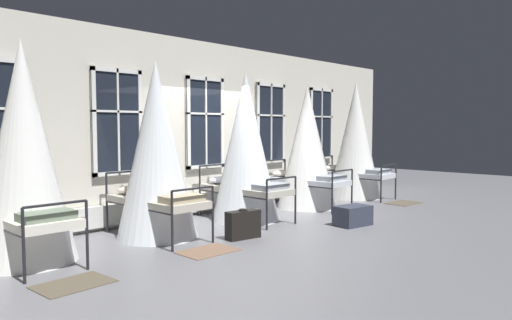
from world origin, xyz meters
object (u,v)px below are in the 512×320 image
object	(u,v)px
cot_third	(246,148)
suitcase_dark	(243,225)
cot_first	(24,154)
cot_fourth	(307,148)
cot_fifth	(355,142)
cot_second	(156,152)
travel_trunk	(353,216)

from	to	relation	value
cot_third	suitcase_dark	size ratio (longest dim) A/B	4.72
cot_third	suitcase_dark	world-z (taller)	cot_third
cot_first	cot_fourth	distance (m)	5.89
cot_first	suitcase_dark	distance (m)	3.27
cot_first	cot_fifth	world-z (taller)	cot_first
cot_first	cot_second	distance (m)	1.98
cot_fourth	travel_trunk	world-z (taller)	cot_fourth
suitcase_dark	travel_trunk	distance (m)	2.17
cot_fifth	travel_trunk	distance (m)	3.71
cot_fourth	travel_trunk	xyz separation A→B (m)	(-0.99, -1.79, -1.11)
cot_third	cot_second	bearing A→B (deg)	91.38
suitcase_dark	cot_third	bearing A→B (deg)	53.12
cot_third	cot_fifth	xyz separation A→B (m)	(3.93, 0.08, 0.03)
suitcase_dark	travel_trunk	bearing A→B (deg)	-8.73
cot_first	suitcase_dark	world-z (taller)	cot_first
cot_fourth	cot_fifth	distance (m)	2.00
cot_first	cot_fifth	size ratio (longest dim) A/B	1.01
cot_third	cot_fifth	bearing A→B (deg)	-87.31
cot_third	cot_fourth	distance (m)	1.93
cot_fourth	cot_fifth	world-z (taller)	cot_fifth
cot_fifth	cot_second	bearing A→B (deg)	89.08
cot_second	cot_fifth	bearing A→B (deg)	-88.56
cot_third	suitcase_dark	bearing A→B (deg)	134.59
cot_fourth	cot_second	bearing A→B (deg)	89.44
travel_trunk	cot_third	bearing A→B (deg)	118.15
cot_second	cot_third	distance (m)	1.98
cot_second	cot_fourth	size ratio (longest dim) A/B	1.06
cot_fourth	suitcase_dark	world-z (taller)	cot_fourth
cot_fourth	cot_third	bearing A→B (deg)	90.19
travel_trunk	cot_first	bearing A→B (deg)	159.62
cot_third	cot_fifth	size ratio (longest dim) A/B	0.98
cot_third	travel_trunk	world-z (taller)	cot_third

